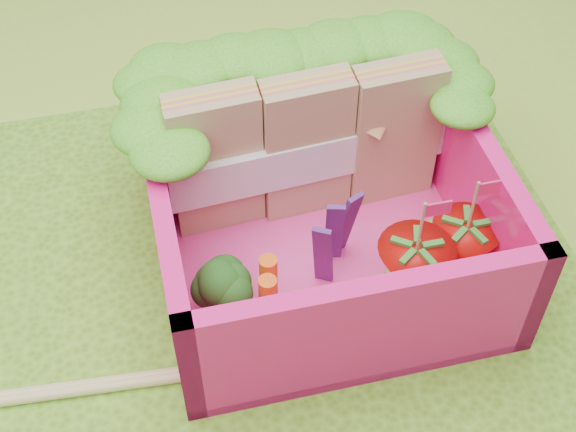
# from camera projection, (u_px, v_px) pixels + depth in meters

# --- Properties ---
(ground) EXTENTS (14.00, 14.00, 0.00)m
(ground) POSITION_uv_depth(u_px,v_px,m) (264.00, 297.00, 3.22)
(ground) COLOR #92D33B
(ground) RESTS_ON ground
(placemat) EXTENTS (2.60, 2.60, 0.03)m
(placemat) POSITION_uv_depth(u_px,v_px,m) (264.00, 295.00, 3.21)
(placemat) COLOR #5B8D1F
(placemat) RESTS_ON ground
(bento_floor) EXTENTS (1.30, 1.30, 0.05)m
(bento_floor) POSITION_uv_depth(u_px,v_px,m) (320.00, 247.00, 3.32)
(bento_floor) COLOR #FF41A0
(bento_floor) RESTS_ON placemat
(bento_box) EXTENTS (1.30, 1.30, 0.55)m
(bento_box) POSITION_uv_depth(u_px,v_px,m) (321.00, 206.00, 3.14)
(bento_box) COLOR #FA157B
(bento_box) RESTS_ON placemat
(lettuce_ruffle) EXTENTS (1.43, 0.77, 0.11)m
(lettuce_ruffle) POSITION_uv_depth(u_px,v_px,m) (294.00, 66.00, 3.20)
(lettuce_ruffle) COLOR #40911A
(lettuce_ruffle) RESTS_ON bento_box
(sandwich_stack) EXTENTS (1.17, 0.25, 0.64)m
(sandwich_stack) POSITION_uv_depth(u_px,v_px,m) (307.00, 147.00, 3.24)
(sandwich_stack) COLOR #A47A56
(sandwich_stack) RESTS_ON bento_floor
(broccoli) EXTENTS (0.31, 0.31, 0.25)m
(broccoli) POSITION_uv_depth(u_px,v_px,m) (220.00, 288.00, 2.93)
(broccoli) COLOR #5A8B43
(broccoli) RESTS_ON bento_floor
(carrot_sticks) EXTENTS (0.09, 0.16, 0.26)m
(carrot_sticks) POSITION_uv_depth(u_px,v_px,m) (268.00, 291.00, 2.98)
(carrot_sticks) COLOR orange
(carrot_sticks) RESTS_ON bento_floor
(purple_wedges) EXTENTS (0.20, 0.18, 0.38)m
(purple_wedges) POSITION_uv_depth(u_px,v_px,m) (335.00, 237.00, 3.08)
(purple_wedges) COLOR #451B5E
(purple_wedges) RESTS_ON bento_floor
(strawberry_left) EXTENTS (0.29, 0.29, 0.53)m
(strawberry_left) POSITION_uv_depth(u_px,v_px,m) (413.00, 272.00, 3.01)
(strawberry_left) COLOR red
(strawberry_left) RESTS_ON bento_floor
(strawberry_right) EXTENTS (0.27, 0.27, 0.51)m
(strawberry_right) POSITION_uv_depth(u_px,v_px,m) (462.00, 249.00, 3.10)
(strawberry_right) COLOR red
(strawberry_right) RESTS_ON bento_floor
(snap_peas) EXTENTS (0.55, 0.57, 0.05)m
(snap_peas) POSITION_uv_depth(u_px,v_px,m) (431.00, 264.00, 3.20)
(snap_peas) COLOR #62AD36
(snap_peas) RESTS_ON bento_floor
(chopsticks) EXTENTS (1.99, 0.21, 0.04)m
(chopsticks) POSITION_uv_depth(u_px,v_px,m) (3.00, 398.00, 2.85)
(chopsticks) COLOR #D1C073
(chopsticks) RESTS_ON placemat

